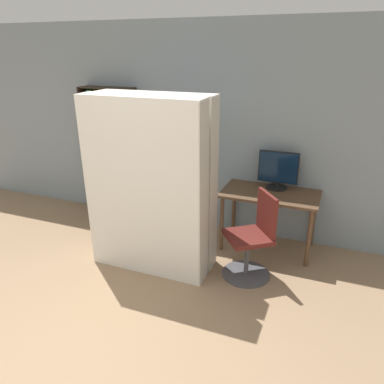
{
  "coord_description": "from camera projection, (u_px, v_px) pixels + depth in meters",
  "views": [
    {
      "loc": [
        1.82,
        -1.39,
        2.34
      ],
      "look_at": [
        0.56,
        1.74,
        1.05
      ],
      "focal_mm": 35.0,
      "sensor_mm": 36.0,
      "label": 1
    }
  ],
  "objects": [
    {
      "name": "wall_back",
      "position": [
        194.0,
        129.0,
        4.96
      ],
      "size": [
        8.0,
        0.06,
        2.7
      ],
      "color": "gray",
      "rests_on": "ground"
    },
    {
      "name": "desk",
      "position": [
        270.0,
        201.0,
        4.51
      ],
      "size": [
        1.15,
        0.66,
        0.74
      ],
      "color": "brown",
      "rests_on": "ground"
    },
    {
      "name": "monitor",
      "position": [
        278.0,
        170.0,
        4.53
      ],
      "size": [
        0.48,
        0.26,
        0.47
      ],
      "color": "black",
      "rests_on": "desk"
    },
    {
      "name": "office_chair",
      "position": [
        252.0,
        243.0,
        4.02
      ],
      "size": [
        0.62,
        0.62,
        0.95
      ],
      "color": "#4C4C51",
      "rests_on": "ground"
    },
    {
      "name": "bookshelf",
      "position": [
        107.0,
        154.0,
        5.46
      ],
      "size": [
        0.79,
        0.25,
        1.86
      ],
      "color": "#2D2319",
      "rests_on": "ground"
    },
    {
      "name": "mattress_near",
      "position": [
        145.0,
        189.0,
        3.92
      ],
      "size": [
        1.33,
        0.3,
        1.93
      ],
      "color": "silver",
      "rests_on": "ground"
    },
    {
      "name": "mattress_far",
      "position": [
        158.0,
        181.0,
        4.18
      ],
      "size": [
        1.33,
        0.27,
        1.93
      ],
      "color": "silver",
      "rests_on": "ground"
    }
  ]
}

